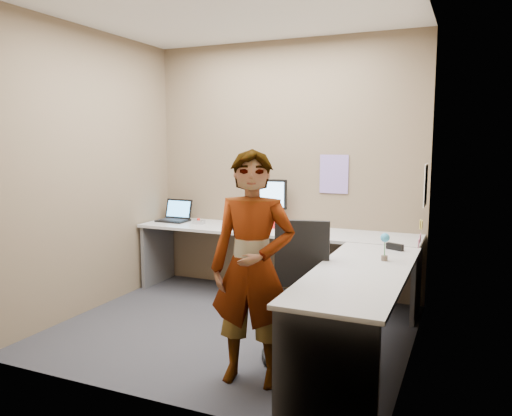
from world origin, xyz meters
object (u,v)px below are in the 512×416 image
at_px(monitor, 266,196).
at_px(office_chair, 299,304).
at_px(desk, 294,259).
at_px(person, 252,268).

distance_m(monitor, office_chair, 1.80).
bearing_deg(desk, office_chair, -68.18).
relative_size(desk, person, 1.88).
distance_m(desk, office_chair, 0.77).
xyz_separation_m(office_chair, person, (-0.17, -0.49, 0.38)).
distance_m(desk, monitor, 1.06).
bearing_deg(desk, person, -84.59).
xyz_separation_m(desk, office_chair, (0.28, -0.70, -0.17)).
relative_size(desk, office_chair, 2.93).
height_order(monitor, person, person).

